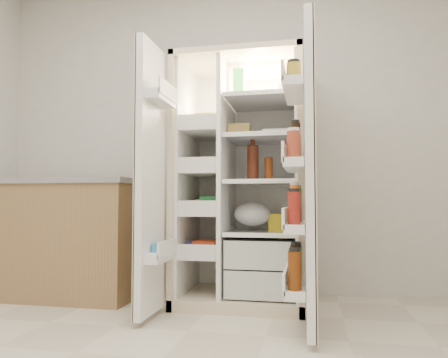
# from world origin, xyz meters

# --- Properties ---
(wall_back) EXTENTS (4.00, 0.02, 2.70)m
(wall_back) POSITION_xyz_m (0.00, 2.00, 1.35)
(wall_back) COLOR silver
(wall_back) RESTS_ON floor
(refrigerator) EXTENTS (0.92, 0.70, 1.80)m
(refrigerator) POSITION_xyz_m (0.21, 1.65, 0.74)
(refrigerator) COLOR beige
(refrigerator) RESTS_ON floor
(freezer_door) EXTENTS (0.15, 0.40, 1.72)m
(freezer_door) POSITION_xyz_m (-0.30, 1.05, 0.89)
(freezer_door) COLOR white
(freezer_door) RESTS_ON floor
(fridge_door) EXTENTS (0.17, 0.58, 1.72)m
(fridge_door) POSITION_xyz_m (0.68, 0.96, 0.87)
(fridge_door) COLOR white
(fridge_door) RESTS_ON floor
(kitchen_counter) EXTENTS (1.26, 0.67, 0.92)m
(kitchen_counter) POSITION_xyz_m (-1.22, 1.55, 0.46)
(kitchen_counter) COLOR #94734A
(kitchen_counter) RESTS_ON floor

